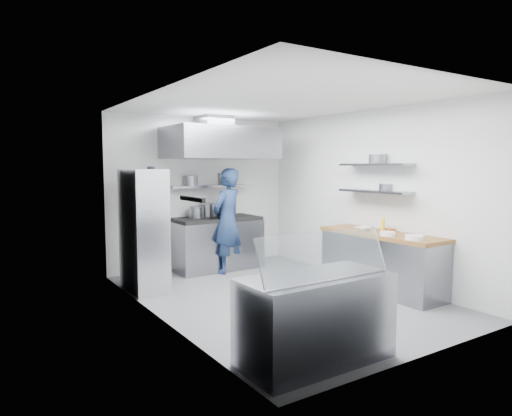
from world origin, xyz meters
TOP-DOWN VIEW (x-y plane):
  - floor at (0.00, 0.00)m, footprint 5.00×5.00m
  - ceiling at (0.00, 0.00)m, footprint 5.00×5.00m
  - wall_back at (0.00, 2.50)m, footprint 3.60×2.80m
  - wall_front at (0.00, -2.50)m, footprint 3.60×2.80m
  - wall_left at (-1.80, 0.00)m, footprint 2.80×5.00m
  - wall_right at (1.80, 0.00)m, footprint 2.80×5.00m
  - gas_range at (0.10, 2.10)m, footprint 1.60×0.80m
  - cooktop at (0.10, 2.10)m, footprint 1.57×0.78m
  - stock_pot_left at (-0.23, 2.23)m, footprint 0.27×0.27m
  - stock_pot_mid at (0.05, 2.32)m, footprint 0.31×0.31m
  - stock_pot_right at (0.39, 2.31)m, footprint 0.26×0.26m
  - over_range_shelf at (0.10, 2.34)m, footprint 1.60×0.30m
  - shelf_pot_a at (-0.25, 2.43)m, footprint 0.26×0.26m
  - shelf_pot_b at (0.49, 2.48)m, footprint 0.28×0.28m
  - extractor_hood at (0.10, 1.93)m, footprint 1.90×1.15m
  - hood_duct at (0.10, 2.15)m, footprint 0.55×0.55m
  - red_firebox at (-1.25, 2.44)m, footprint 0.22×0.10m
  - chef at (0.13, 1.73)m, footprint 0.80×0.68m
  - wire_rack at (-1.53, 1.36)m, footprint 0.50×0.90m
  - rack_bin_a at (-1.53, 1.11)m, footprint 0.18×0.22m
  - rack_bin_b at (-1.53, 1.48)m, footprint 0.14×0.18m
  - rack_jar at (-1.48, 1.12)m, footprint 0.11×0.11m
  - knife_strip at (-1.78, -0.90)m, footprint 0.04×0.55m
  - prep_counter_base at (1.48, -0.60)m, footprint 0.62×2.00m
  - prep_counter_top at (1.48, -0.60)m, footprint 0.65×2.04m
  - plate_stack_a at (1.31, -1.32)m, footprint 0.25×0.25m
  - plate_stack_b at (1.28, -0.89)m, footprint 0.22×0.22m
  - copper_pan at (1.62, -0.66)m, footprint 0.18×0.18m
  - squeeze_bottle at (1.68, -0.45)m, footprint 0.06×0.06m
  - mixing_bowl at (1.38, -0.31)m, footprint 0.25×0.25m
  - wall_shelf_lower at (1.64, -0.30)m, footprint 0.30×1.30m
  - wall_shelf_upper at (1.64, -0.30)m, footprint 0.30×1.30m
  - shelf_pot_c at (1.76, -0.41)m, footprint 0.21×0.21m
  - shelf_pot_d at (1.70, -0.29)m, footprint 0.28×0.28m
  - display_case at (-1.00, -2.00)m, footprint 1.50×0.70m
  - display_glass at (-1.00, -2.12)m, footprint 1.47×0.19m

SIDE VIEW (x-z plane):
  - floor at x=0.00m, z-range 0.00..0.00m
  - prep_counter_base at x=1.48m, z-range 0.00..0.84m
  - display_case at x=-1.00m, z-range 0.00..0.85m
  - gas_range at x=0.10m, z-range 0.00..0.90m
  - rack_bin_a at x=-1.53m, z-range 0.70..0.90m
  - prep_counter_top at x=1.48m, z-range 0.84..0.90m
  - wire_rack at x=-1.53m, z-range 0.00..1.85m
  - mixing_bowl at x=1.38m, z-range 0.90..0.96m
  - chef at x=0.13m, z-range 0.00..1.86m
  - cooktop at x=0.10m, z-range 0.90..0.96m
  - plate_stack_a at x=1.31m, z-range 0.90..0.96m
  - plate_stack_b at x=1.28m, z-range 0.90..0.96m
  - copper_pan at x=1.62m, z-range 0.90..0.96m
  - squeeze_bottle at x=1.68m, z-range 0.90..1.08m
  - stock_pot_right at x=0.39m, z-range 0.96..1.12m
  - stock_pot_left at x=-0.23m, z-range 0.96..1.16m
  - display_glass at x=-1.00m, z-range 0.86..1.28m
  - stock_pot_mid at x=0.05m, z-range 0.96..1.20m
  - rack_bin_b at x=-1.53m, z-range 1.22..1.38m
  - wall_back at x=0.00m, z-range 1.39..1.41m
  - wall_front at x=0.00m, z-range 1.39..1.41m
  - wall_left at x=-1.80m, z-range 1.39..1.41m
  - wall_right at x=1.80m, z-range 1.39..1.41m
  - red_firebox at x=-1.25m, z-range 1.29..1.55m
  - wall_shelf_lower at x=1.64m, z-range 1.48..1.52m
  - over_range_shelf at x=0.10m, z-range 1.50..1.54m
  - knife_strip at x=-1.78m, z-range 1.53..1.57m
  - shelf_pot_c at x=1.76m, z-range 1.52..1.62m
  - shelf_pot_a at x=-0.25m, z-range 1.54..1.72m
  - shelf_pot_b at x=0.49m, z-range 1.54..1.76m
  - rack_jar at x=-1.48m, z-range 1.71..1.89m
  - wall_shelf_upper at x=1.64m, z-range 1.90..1.94m
  - shelf_pot_d at x=1.70m, z-range 1.94..2.08m
  - extractor_hood at x=0.10m, z-range 2.02..2.57m
  - hood_duct at x=0.10m, z-range 2.56..2.80m
  - ceiling at x=0.00m, z-range 2.80..2.80m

